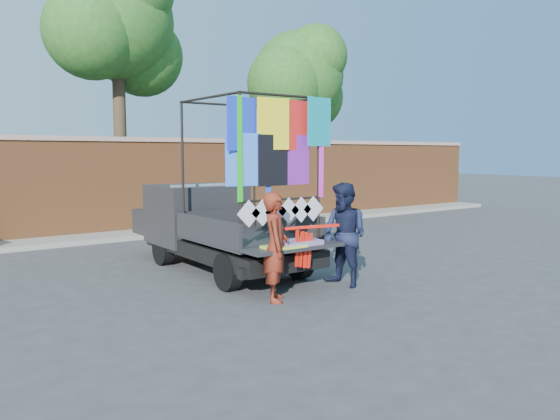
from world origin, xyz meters
TOP-DOWN VIEW (x-y plane):
  - ground at (0.00, 0.00)m, footprint 90.00×90.00m
  - brick_wall at (0.00, 7.00)m, footprint 30.00×0.45m
  - curb at (0.00, 6.30)m, footprint 30.00×1.20m
  - tree_mid at (1.02, 8.12)m, footprint 4.20×3.30m
  - tree_right at (7.52, 8.12)m, footprint 4.20×3.30m
  - pickup_truck at (0.46, 1.94)m, footprint 1.96×4.91m
  - woman at (0.02, -0.93)m, footprint 0.66×0.71m
  - man at (1.46, -0.85)m, footprint 0.72×0.88m
  - streamer_bundle at (0.64, -0.90)m, footprint 0.97×0.20m

SIDE VIEW (x-z plane):
  - ground at x=0.00m, z-range 0.00..0.00m
  - curb at x=0.00m, z-range 0.00..0.12m
  - pickup_truck at x=0.46m, z-range -0.77..2.33m
  - woman at x=0.02m, z-range 0.00..1.63m
  - streamer_bundle at x=0.64m, z-range 0.52..1.19m
  - man at x=1.46m, z-range 0.00..1.71m
  - brick_wall at x=0.00m, z-range 0.02..2.63m
  - tree_right at x=7.52m, z-range 1.44..8.06m
  - tree_mid at x=1.02m, z-range 1.83..9.56m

